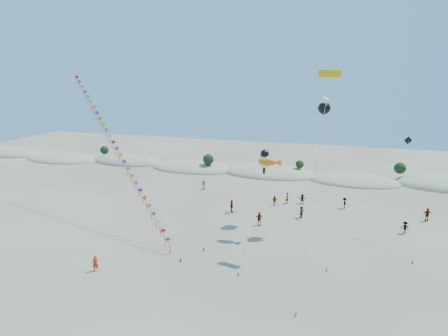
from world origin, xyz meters
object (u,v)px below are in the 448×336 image
at_px(fish_kite, 270,162).
at_px(flyer_foreground, 95,264).
at_px(kite_train, 114,144).
at_px(parafoil_kite, 329,77).

xyz_separation_m(fish_kite, flyer_foreground, (-15.00, -13.65, -8.34)).
distance_m(kite_train, fish_kite, 20.55).
bearing_deg(kite_train, flyer_foreground, -67.35).
bearing_deg(parafoil_kite, kite_train, 177.48).
bearing_deg(kite_train, fish_kite, 1.23).
xyz_separation_m(parafoil_kite, flyer_foreground, (-21.14, -12.04, -18.13)).
height_order(kite_train, parafoil_kite, kite_train).
relative_size(fish_kite, parafoil_kite, 0.56).
bearing_deg(flyer_foreground, fish_kite, 17.29).
relative_size(fish_kite, flyer_foreground, 6.78).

